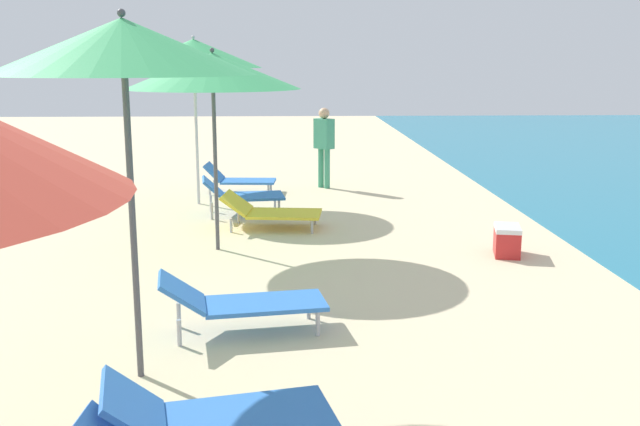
# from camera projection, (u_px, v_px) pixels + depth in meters

# --- Properties ---
(umbrella_fifth) EXTENTS (1.90, 1.90, 2.77)m
(umbrella_fifth) POSITION_uv_depth(u_px,v_px,m) (123.00, 47.00, 5.16)
(umbrella_fifth) COLOR #4C4C51
(umbrella_fifth) RESTS_ON ground
(lounger_fifth_shoreside) EXTENTS (1.55, 0.77, 0.56)m
(lounger_fifth_shoreside) POSITION_uv_depth(u_px,v_px,m) (241.00, 301.00, 6.53)
(lounger_fifth_shoreside) COLOR blue
(lounger_fifth_shoreside) RESTS_ON ground
(lounger_fifth_inland) EXTENTS (1.47, 0.89, 0.58)m
(lounger_fifth_inland) POSITION_uv_depth(u_px,v_px,m) (216.00, 416.00, 4.39)
(lounger_fifth_inland) COLOR blue
(lounger_fifth_inland) RESTS_ON ground
(umbrella_sixth) EXTENTS (2.19, 2.19, 2.56)m
(umbrella_sixth) POSITION_uv_depth(u_px,v_px,m) (213.00, 71.00, 9.00)
(umbrella_sixth) COLOR #4C4C51
(umbrella_sixth) RESTS_ON ground
(lounger_sixth_shoreside) EXTENTS (1.49, 0.85, 0.52)m
(lounger_sixth_shoreside) POSITION_uv_depth(u_px,v_px,m) (270.00, 211.00, 10.60)
(lounger_sixth_shoreside) COLOR yellow
(lounger_sixth_shoreside) RESTS_ON ground
(umbrella_farthest) EXTENTS (2.25, 2.25, 2.82)m
(umbrella_farthest) POSITION_uv_depth(u_px,v_px,m) (194.00, 54.00, 11.95)
(umbrella_farthest) COLOR silver
(umbrella_farthest) RESTS_ON ground
(lounger_farthest_shoreside) EXTENTS (1.32, 0.67, 0.55)m
(lounger_farthest_shoreside) POSITION_uv_depth(u_px,v_px,m) (238.00, 179.00, 13.45)
(lounger_farthest_shoreside) COLOR blue
(lounger_farthest_shoreside) RESTS_ON ground
(lounger_farthest_inland) EXTENTS (1.35, 0.86, 0.61)m
(lounger_farthest_inland) POSITION_uv_depth(u_px,v_px,m) (241.00, 194.00, 11.53)
(lounger_farthest_inland) COLOR blue
(lounger_farthest_inland) RESTS_ON ground
(person_walking_mid) EXTENTS (0.40, 0.42, 1.53)m
(person_walking_mid) POSITION_uv_depth(u_px,v_px,m) (324.00, 140.00, 13.85)
(person_walking_mid) COLOR #3F9972
(person_walking_mid) RESTS_ON ground
(cooler_box) EXTENTS (0.41, 0.56, 0.38)m
(cooler_box) POSITION_uv_depth(u_px,v_px,m) (507.00, 240.00, 9.15)
(cooler_box) COLOR red
(cooler_box) RESTS_ON ground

